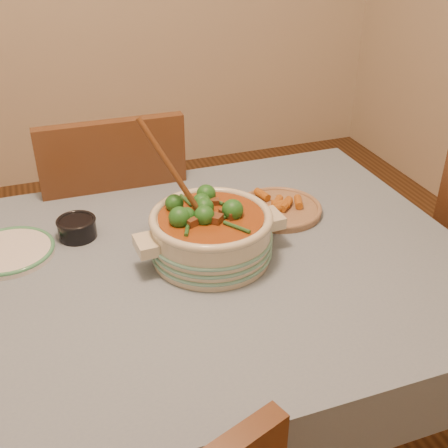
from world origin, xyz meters
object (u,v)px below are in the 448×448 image
at_px(chair_far, 116,223).
at_px(dining_table, 153,300).
at_px(fried_plate, 279,207).
at_px(condiment_bowl, 77,227).
at_px(stew_casserole, 211,231).
at_px(white_plate, 9,251).

bearing_deg(chair_far, dining_table, 90.55).
relative_size(fried_plate, chair_far, 0.27).
distance_m(dining_table, condiment_bowl, 0.30).
bearing_deg(stew_casserole, chair_far, 105.16).
bearing_deg(stew_casserole, dining_table, -176.93).
height_order(fried_plate, chair_far, chair_far).
xyz_separation_m(dining_table, stew_casserole, (0.17, 0.01, 0.17)).
distance_m(condiment_bowl, fried_plate, 0.58).
bearing_deg(condiment_bowl, dining_table, -56.41).
relative_size(stew_casserole, condiment_bowl, 3.20).
xyz_separation_m(condiment_bowl, fried_plate, (0.58, -0.06, -0.02)).
distance_m(stew_casserole, fried_plate, 0.31).
distance_m(dining_table, chair_far, 0.62).
bearing_deg(dining_table, chair_far, 89.67).
bearing_deg(chair_far, stew_casserole, 106.05).
height_order(dining_table, fried_plate, fried_plate).
xyz_separation_m(white_plate, chair_far, (0.34, 0.41, -0.21)).
bearing_deg(fried_plate, white_plate, 177.68).
bearing_deg(fried_plate, stew_casserole, -149.55).
height_order(stew_casserole, fried_plate, stew_casserole).
height_order(stew_casserole, chair_far, stew_casserole).
relative_size(dining_table, condiment_bowl, 13.59).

